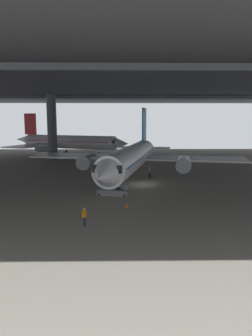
{
  "coord_description": "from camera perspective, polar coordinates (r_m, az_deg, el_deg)",
  "views": [
    {
      "loc": [
        -2.72,
        -43.25,
        8.91
      ],
      "look_at": [
        -2.03,
        -1.2,
        2.52
      ],
      "focal_mm": 33.59,
      "sensor_mm": 36.0,
      "label": 1
    }
  ],
  "objects": [
    {
      "name": "ground_plane",
      "position": [
        44.24,
        2.61,
        -2.98
      ],
      "size": [
        110.0,
        110.0,
        0.0
      ],
      "primitive_type": "plane",
      "color": "gray"
    },
    {
      "name": "hangar_structure",
      "position": [
        57.44,
        1.76,
        14.86
      ],
      "size": [
        121.0,
        99.0,
        15.78
      ],
      "color": "#4C4F54",
      "rests_on": "ground_plane"
    },
    {
      "name": "airplane_main",
      "position": [
        46.88,
        1.12,
        1.89
      ],
      "size": [
        34.61,
        35.29,
        11.17
      ],
      "color": "white",
      "rests_on": "ground_plane"
    },
    {
      "name": "boarding_stairs",
      "position": [
        37.92,
        -2.44,
        -3.83
      ],
      "size": [
        4.34,
        2.28,
        4.6
      ],
      "color": "slate",
      "rests_on": "ground_plane"
    },
    {
      "name": "crew_worker_near_nose",
      "position": [
        27.02,
        -7.58,
        -8.6
      ],
      "size": [
        0.34,
        0.52,
        1.64
      ],
      "color": "#232838",
      "rests_on": "ground_plane"
    },
    {
      "name": "crew_worker_by_stairs",
      "position": [
        40.74,
        -2.63,
        -2.61
      ],
      "size": [
        0.27,
        0.55,
        1.69
      ],
      "color": "#232838",
      "rests_on": "ground_plane"
    },
    {
      "name": "airplane_distant",
      "position": [
        83.69,
        -10.6,
        4.67
      ],
      "size": [
        32.43,
        32.44,
        10.78
      ],
      "color": "white",
      "rests_on": "ground_plane"
    },
    {
      "name": "traffic_cone_orange",
      "position": [
        32.21,
        0.13,
        -6.87
      ],
      "size": [
        0.36,
        0.36,
        0.6
      ],
      "color": "black",
      "rests_on": "ground_plane"
    }
  ]
}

